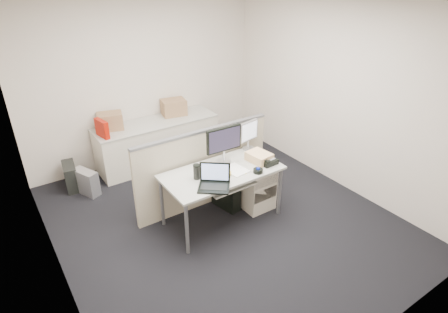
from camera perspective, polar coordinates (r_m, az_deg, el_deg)
floor at (r=5.07m, az=-0.29°, el=-9.45°), size 4.00×4.50×0.01m
ceiling at (r=4.07m, az=-0.38°, el=22.63°), size 4.00×4.50×0.01m
wall_back at (r=6.29m, az=-12.05°, el=11.29°), size 4.00×0.02×2.70m
wall_front at (r=3.03m, az=24.39°, el=-9.39°), size 4.00×0.02×2.70m
wall_left at (r=3.78m, az=-26.42°, el=-2.30°), size 0.02×4.50×2.70m
wall_right at (r=5.68m, az=16.89°, el=8.98°), size 0.02×4.50×2.70m
desk at (r=4.70m, az=-0.31°, el=-2.92°), size 1.50×0.75×0.73m
keyboard_tray at (r=4.60m, az=0.95°, el=-4.34°), size 0.62×0.32×0.02m
drawer_pedestal at (r=5.19m, az=4.46°, el=-4.18°), size 0.40×0.55×0.65m
cubicle_partition at (r=5.09m, az=-3.10°, el=-1.92°), size 2.00×0.06×1.10m
back_counter at (r=6.35m, az=-10.04°, el=2.08°), size 2.00×0.60×0.72m
monitor_main at (r=4.76m, az=-0.02°, el=1.74°), size 0.50×0.21×0.49m
monitor_small at (r=5.15m, az=3.72°, el=3.20°), size 0.35×0.22×0.40m
laptop at (r=4.26m, az=-1.57°, el=-3.35°), size 0.44×0.43×0.27m
trackball at (r=4.64m, az=5.21°, el=-2.19°), size 0.13×0.13×0.05m
desk_phone at (r=4.85m, az=6.78°, el=-0.77°), size 0.21×0.18×0.07m
paper_stack at (r=4.68m, az=1.76°, el=-2.05°), size 0.27×0.32×0.01m
sticky_pad at (r=4.63m, az=2.79°, el=-2.46°), size 0.10×0.10×0.01m
travel_mug at (r=4.48m, az=-4.18°, el=-2.40°), size 0.11×0.11×0.18m
banana at (r=4.55m, az=0.74°, el=-2.78°), size 0.17×0.16×0.04m
cellphone at (r=4.63m, az=-2.20°, el=-2.42°), size 0.08×0.11×0.01m
manila_folders at (r=4.90m, az=5.37°, el=-0.08°), size 0.28×0.34×0.12m
keyboard at (r=4.59m, az=0.15°, el=-4.07°), size 0.45×0.21×0.02m
pc_tower_desk at (r=5.19m, az=0.32°, el=-5.84°), size 0.24×0.44×0.39m
pc_tower_spare_dark at (r=6.06m, az=-22.33°, el=-2.81°), size 0.23×0.44×0.40m
pc_tower_spare_silver at (r=5.84m, az=-20.24°, el=-3.68°), size 0.31×0.43×0.38m
cardboard_box_left at (r=6.05m, az=-16.93°, el=5.09°), size 0.43×0.36×0.28m
cardboard_box_right at (r=6.41m, az=-7.67°, el=7.37°), size 0.44×0.37×0.28m
red_binder at (r=5.80m, az=-18.09°, el=3.99°), size 0.12×0.31×0.28m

